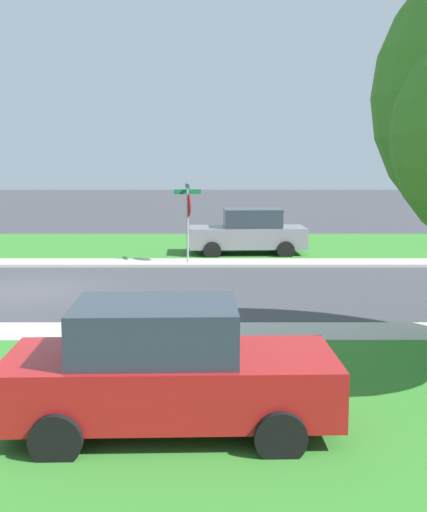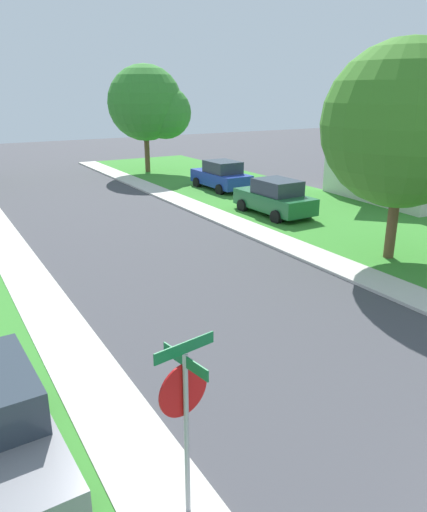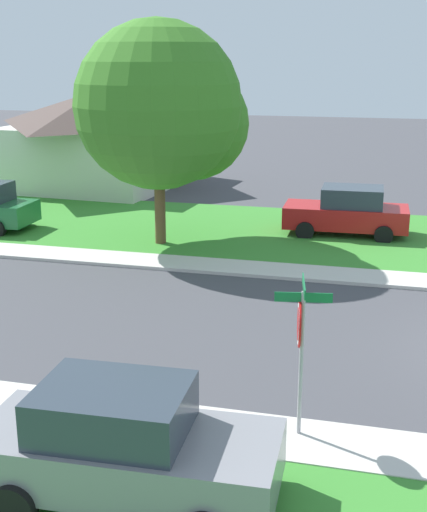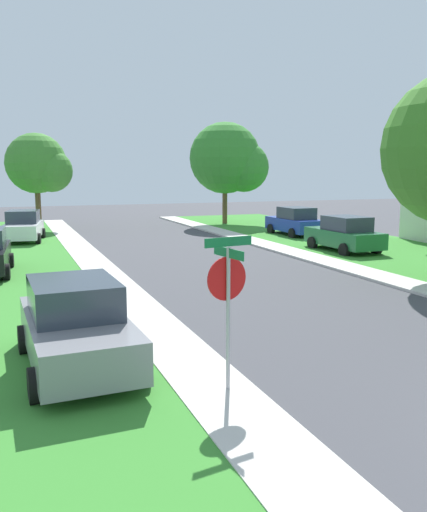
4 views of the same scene
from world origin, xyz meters
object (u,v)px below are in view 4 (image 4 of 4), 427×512
object	(u,v)px
tree_corner_large	(230,160)
tree_across_left	(40,165)
car_white_behind_trees	(23,226)
car_green_driveway_right	(344,234)
stop_sign_far_corner	(227,288)
car_blue_far_down_street	(295,222)
car_grey_kerbside_mid	(76,326)

from	to	relation	value
tree_corner_large	tree_across_left	bearing A→B (deg)	175.81
car_white_behind_trees	tree_across_left	distance (m)	7.24
tree_across_left	car_white_behind_trees	bearing A→B (deg)	-102.55
car_green_driveway_right	tree_corner_large	world-z (taller)	tree_corner_large
tree_corner_large	stop_sign_far_corner	bearing A→B (deg)	-112.82
car_blue_far_down_street	tree_across_left	bearing A→B (deg)	147.13
car_green_driveway_right	tree_corner_large	size ratio (longest dim) A/B	0.58
stop_sign_far_corner	tree_corner_large	distance (m)	30.76
car_blue_far_down_street	car_green_driveway_right	world-z (taller)	same
car_green_driveway_right	tree_across_left	world-z (taller)	tree_across_left
stop_sign_far_corner	car_grey_kerbside_mid	size ratio (longest dim) A/B	0.63
car_blue_far_down_street	tree_across_left	xyz separation A→B (m)	(-14.10, 9.11, 3.41)
car_green_driveway_right	car_grey_kerbside_mid	bearing A→B (deg)	-141.21
car_white_behind_trees	car_grey_kerbside_mid	xyz separation A→B (m)	(0.40, -20.81, 0.00)
car_blue_far_down_street	car_green_driveway_right	xyz separation A→B (m)	(-1.09, -6.69, 0.00)
car_blue_far_down_street	car_grey_kerbside_mid	bearing A→B (deg)	-130.06
stop_sign_far_corner	car_grey_kerbside_mid	distance (m)	3.32
car_blue_far_down_street	tree_across_left	size ratio (longest dim) A/B	0.67
tree_corner_large	tree_across_left	size ratio (longest dim) A/B	1.16
car_green_driveway_right	tree_corner_large	distance (m)	15.32
car_blue_far_down_street	car_green_driveway_right	bearing A→B (deg)	-99.24
car_green_driveway_right	tree_across_left	xyz separation A→B (m)	(-13.01, 15.79, 3.41)
car_white_behind_trees	tree_corner_large	world-z (taller)	tree_corner_large
tree_across_left	car_green_driveway_right	bearing A→B (deg)	-50.53
car_grey_kerbside_mid	tree_across_left	size ratio (longest dim) A/B	0.68
tree_across_left	tree_corner_large	bearing A→B (deg)	-4.19
stop_sign_far_corner	car_green_driveway_right	size ratio (longest dim) A/B	0.64
car_white_behind_trees	car_green_driveway_right	distance (m)	17.28
car_blue_far_down_street	tree_corner_large	xyz separation A→B (m)	(-0.90, 8.14, 3.83)
stop_sign_far_corner	car_blue_far_down_street	world-z (taller)	stop_sign_far_corner
car_grey_kerbside_mid	tree_across_left	distance (m)	27.27
car_blue_far_down_street	tree_corner_large	distance (m)	9.04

